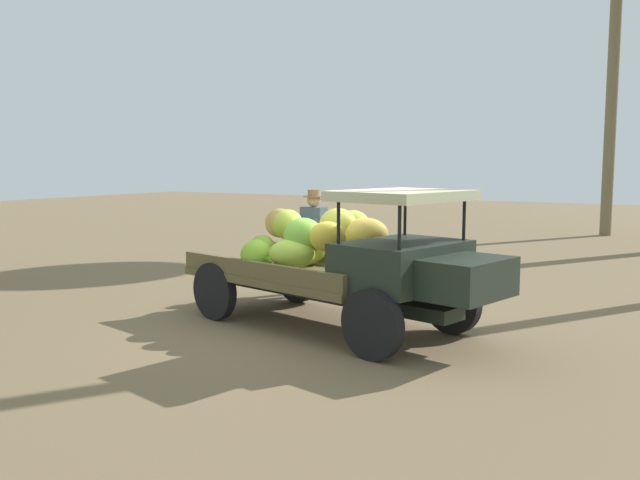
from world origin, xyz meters
TOP-DOWN VIEW (x-y plane):
  - ground_plane at (0.00, 0.00)m, footprint 60.00×60.00m
  - truck at (0.18, 0.15)m, footprint 4.65×2.57m
  - farmer at (-1.43, 2.01)m, footprint 0.53×0.47m

SIDE VIEW (x-z plane):
  - ground_plane at x=0.00m, z-range 0.00..0.00m
  - truck at x=0.18m, z-range 0.00..1.84m
  - farmer at x=-1.43m, z-range 0.12..1.84m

